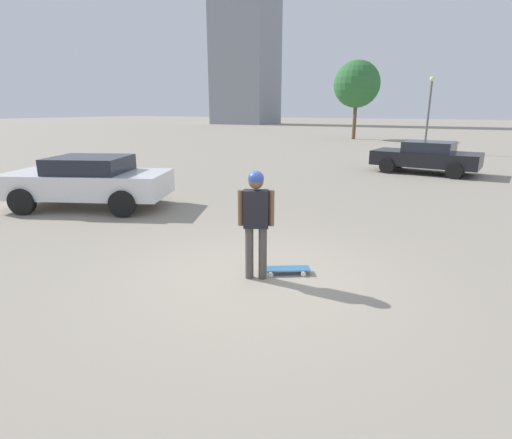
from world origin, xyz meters
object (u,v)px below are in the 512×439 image
at_px(person, 256,214).
at_px(car_parked_far, 426,156).
at_px(skateboard, 286,269).
at_px(car_parked_near, 89,181).

height_order(person, car_parked_far, person).
xyz_separation_m(person, car_parked_far, (1.23, 12.63, -0.35)).
bearing_deg(skateboard, person, 16.42).
relative_size(skateboard, car_parked_near, 0.17).
relative_size(person, car_parked_near, 0.37).
bearing_deg(skateboard, car_parked_near, -45.45).
xyz_separation_m(person, skateboard, (0.35, 0.38, -0.96)).
distance_m(skateboard, car_parked_near, 6.69).
distance_m(person, car_parked_near, 6.44).
height_order(person, skateboard, person).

